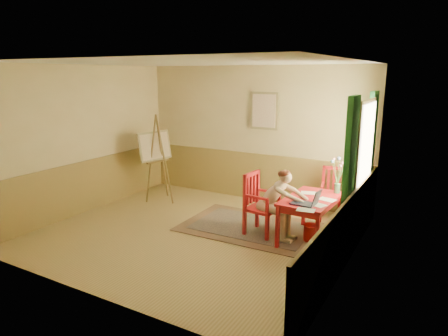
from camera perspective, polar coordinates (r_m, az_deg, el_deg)
The scene contains 14 objects.
room at distance 6.51m, azimuth -4.31°, elevation 2.28°, with size 5.04×4.54×2.84m.
wainscot at distance 7.38m, azimuth -0.75°, elevation -3.56°, with size 5.00×4.50×1.00m.
window at distance 6.63m, azimuth 18.98°, elevation 1.31°, with size 0.12×2.01×2.20m.
wall_portrait at distance 8.24m, azimuth 5.73°, elevation 8.07°, with size 0.60×0.05×0.76m.
rug at distance 7.15m, azimuth 3.99°, elevation -8.34°, with size 2.43×1.64×0.02m.
table at distance 6.54m, azimuth 12.20°, elevation -4.90°, with size 0.77×1.23×0.72m.
chair_left at distance 6.72m, azimuth 5.05°, elevation -5.11°, with size 0.53×0.51×1.05m.
chair_back at distance 7.64m, azimuth 15.17°, elevation -3.57°, with size 0.51×0.53×0.97m.
figure at distance 6.54m, azimuth 7.43°, elevation -4.58°, with size 0.88×0.41×1.17m.
laptop at distance 6.14m, azimuth 11.76°, elevation -4.71°, with size 0.44×0.28×0.25m.
papers at distance 6.34m, azimuth 12.75°, elevation -4.65°, with size 0.65×1.09×0.00m.
vase at distance 6.82m, azimuth 15.87°, elevation -1.19°, with size 0.24×0.30×0.60m.
wastebasket at distance 6.69m, azimuth 12.32°, elevation -8.99°, with size 0.25×0.25×0.27m, color #AA1515.
easel at distance 8.54m, azimuth -9.62°, elevation 2.59°, with size 0.67×0.82×1.83m.
Camera 1 is at (3.57, -5.31, 2.64)m, focal length 32.24 mm.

